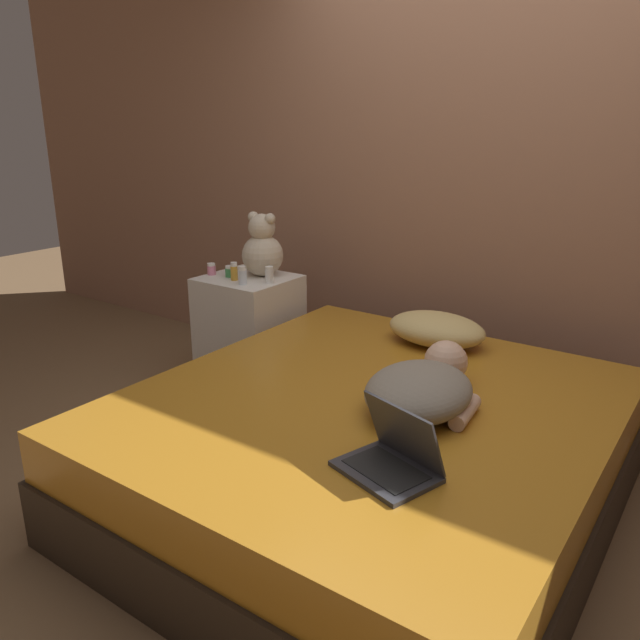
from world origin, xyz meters
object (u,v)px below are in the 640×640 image
at_px(bottle_pink, 211,269).
at_px(bottle_green, 230,271).
at_px(pillow, 436,329).
at_px(teddy_bear, 262,249).
at_px(laptop, 392,457).
at_px(bottle_white, 269,275).
at_px(bottle_amber, 234,271).
at_px(person_lying, 424,387).
at_px(bottle_clear, 243,276).

distance_m(bottle_pink, bottle_green, 0.12).
distance_m(pillow, teddy_bear, 1.12).
xyz_separation_m(laptop, bottle_white, (-1.34, 1.02, 0.19)).
bearing_deg(bottle_amber, pillow, 9.07).
height_order(person_lying, laptop, laptop).
bearing_deg(teddy_bear, person_lying, -26.22).
distance_m(bottle_white, bottle_clear, 0.15).
bearing_deg(bottle_green, teddy_bear, 45.04).
distance_m(person_lying, bottle_white, 1.34).
xyz_separation_m(pillow, laptop, (0.39, -1.14, -0.03)).
relative_size(pillow, person_lying, 0.72).
xyz_separation_m(person_lying, bottle_pink, (-1.61, 0.51, 0.14)).
height_order(bottle_white, bottle_pink, bottle_white).
xyz_separation_m(pillow, person_lying, (0.27, -0.67, 0.01)).
xyz_separation_m(teddy_bear, bottle_green, (-0.13, -0.13, -0.13)).
relative_size(pillow, bottle_amber, 4.75).
xyz_separation_m(laptop, bottle_amber, (-1.54, 0.96, 0.19)).
relative_size(bottle_white, bottle_pink, 1.37).
relative_size(laptop, bottle_clear, 3.50).
height_order(laptop, bottle_clear, bottle_clear).
bearing_deg(bottle_pink, bottle_clear, -11.96).
bearing_deg(bottle_amber, bottle_white, 17.91).
bearing_deg(bottle_green, bottle_pink, -170.36).
bearing_deg(bottle_white, bottle_pink, -173.72).
distance_m(bottle_amber, bottle_white, 0.21).
bearing_deg(bottle_white, teddy_bear, 141.46).
xyz_separation_m(pillow, bottle_green, (-1.22, -0.14, 0.15)).
xyz_separation_m(laptop, teddy_bear, (-1.48, 1.13, 0.30)).
height_order(pillow, teddy_bear, teddy_bear).
distance_m(laptop, bottle_clear, 1.72).
height_order(laptop, bottle_pink, bottle_pink).
bearing_deg(bottle_pink, teddy_bear, 31.11).
bearing_deg(pillow, bottle_amber, -170.93).
relative_size(bottle_pink, bottle_clear, 0.67).
relative_size(pillow, bottle_pink, 7.22).
distance_m(pillow, bottle_white, 0.97).
xyz_separation_m(bottle_white, bottle_clear, (-0.10, -0.11, 0.00)).
relative_size(laptop, teddy_bear, 0.97).
bearing_deg(bottle_amber, laptop, -31.89).
distance_m(person_lying, bottle_green, 1.59).
xyz_separation_m(person_lying, bottle_white, (-1.21, 0.56, 0.15)).
relative_size(teddy_bear, bottle_clear, 3.62).
xyz_separation_m(bottle_amber, bottle_clear, (0.10, -0.04, -0.00)).
bearing_deg(person_lying, teddy_bear, 147.23).
bearing_deg(person_lying, laptop, -81.60).
bearing_deg(person_lying, bottle_amber, 154.32).
height_order(pillow, bottle_clear, bottle_clear).
relative_size(bottle_pink, bottle_green, 1.04).
bearing_deg(person_lying, bottle_pink, 155.83).
height_order(laptop, teddy_bear, teddy_bear).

